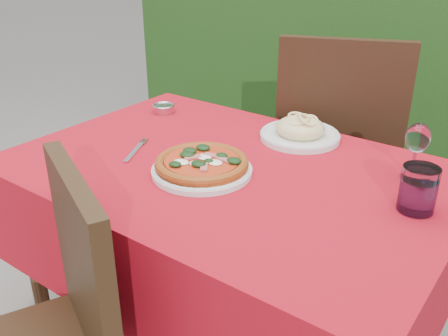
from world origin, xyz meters
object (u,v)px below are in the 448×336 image
Objects in this scene: pizza_plate at (202,165)px; steel_ramekin at (164,109)px; fork at (134,152)px; water_glass at (418,191)px; chair_far at (337,145)px; chair_near at (49,336)px; wine_glass at (417,140)px; pasta_plate at (300,131)px.

steel_ramekin is at bearing 143.96° from pizza_plate.
fork is (-0.25, -0.01, -0.02)m from pizza_plate.
chair_far is at bearing 127.39° from water_glass.
chair_near is 0.88× the size of chair_far.
pizza_plate is at bearing -146.60° from wine_glass.
fork is at bearing -168.48° from water_glass.
wine_glass reaches higher than pizza_plate.
fork is at bearing -176.66° from pizza_plate.
chair_near is 4.56× the size of fork.
chair_far is at bearing 93.70° from pasta_plate.
pizza_plate is (-0.07, -0.76, 0.18)m from chair_far.
chair_near is 12.23× the size of steel_ramekin.
chair_near is at bearing -122.31° from wine_glass.
pizza_plate is 4.18× the size of steel_ramekin.
wine_glass is (0.38, -0.07, 0.09)m from pasta_plate.
chair_near is 0.57m from pizza_plate.
chair_near is 0.95m from pasta_plate.
wine_glass reaches higher than steel_ramekin.
pasta_plate is (0.10, 0.39, 0.00)m from pizza_plate.
fork is (-0.35, -0.40, -0.02)m from pasta_plate.
water_glass is 0.58× the size of fork.
steel_ramekin is at bearing -172.43° from pasta_plate.
fork is (-0.21, 0.50, 0.23)m from chair_near.
steel_ramekin is at bearing 179.96° from wine_glass.
chair_far is at bearing 41.32° from steel_ramekin.
pasta_plate is 3.49× the size of steel_ramekin.
wine_glass is 0.92m from steel_ramekin.
wine_glass reaches higher than water_glass.
chair_near is 7.93× the size of water_glass.
water_glass is at bearing -14.65° from fork.
steel_ramekin is at bearing 19.26° from chair_far.
wine_glass is at bearing -1.87° from fork.
fork is (-0.33, -0.78, 0.16)m from chair_far.
wine_glass is 0.81m from fork.
pasta_plate is 1.30× the size of fork.
water_glass is at bearing 73.33° from chair_near.
chair_near is 2.92× the size of pizza_plate.
chair_far is 0.66m from wine_glass.
pizza_plate is (0.04, 0.51, 0.25)m from chair_near.
chair_near is 0.95m from steel_ramekin.
water_glass is (0.54, 0.15, 0.03)m from pizza_plate.
chair_near is 3.51× the size of pasta_plate.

